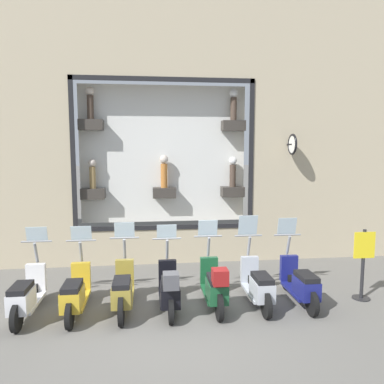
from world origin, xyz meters
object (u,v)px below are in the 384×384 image
object	(u,v)px
scooter_silver_1	(258,285)
shop_sign_post	(363,262)
scooter_black_3	(169,289)
scooter_olive_4	(123,290)
scooter_navy_0	(300,283)
scooter_white_6	(26,295)
scooter_yellow_5	(75,293)
scooter_green_2	(215,286)

from	to	relation	value
scooter_silver_1	shop_sign_post	size ratio (longest dim) A/B	1.21
scooter_black_3	shop_sign_post	distance (m)	4.06
scooter_black_3	scooter_olive_4	bearing A→B (deg)	85.30
scooter_olive_4	scooter_black_3	bearing A→B (deg)	-94.70
scooter_silver_1	shop_sign_post	xyz separation A→B (m)	(0.08, -2.27, 0.36)
scooter_navy_0	scooter_white_6	size ratio (longest dim) A/B	1.00
scooter_yellow_5	scooter_black_3	bearing A→B (deg)	-92.13
scooter_black_3	scooter_silver_1	bearing A→B (deg)	-87.70
scooter_navy_0	scooter_yellow_5	bearing A→B (deg)	90.03
scooter_navy_0	scooter_olive_4	xyz separation A→B (m)	(0.00, 3.55, 0.02)
scooter_green_2	scooter_olive_4	bearing A→B (deg)	88.01
scooter_silver_1	scooter_olive_4	world-z (taller)	scooter_silver_1
scooter_green_2	scooter_white_6	bearing A→B (deg)	89.09
scooter_yellow_5	scooter_white_6	bearing A→B (deg)	89.91
scooter_navy_0	scooter_yellow_5	world-z (taller)	scooter_navy_0
scooter_olive_4	scooter_yellow_5	xyz separation A→B (m)	(-0.01, 0.89, -0.02)
scooter_green_2	scooter_yellow_5	world-z (taller)	scooter_green_2
scooter_black_3	shop_sign_post	xyz separation A→B (m)	(0.15, -4.04, 0.33)
scooter_silver_1	scooter_black_3	size ratio (longest dim) A/B	1.00
scooter_silver_1	scooter_green_2	distance (m)	0.89
scooter_navy_0	scooter_olive_4	world-z (taller)	scooter_navy_0
scooter_navy_0	scooter_white_6	xyz separation A→B (m)	(-0.00, 5.32, 0.00)
scooter_navy_0	scooter_silver_1	bearing A→B (deg)	89.79
scooter_silver_1	scooter_green_2	size ratio (longest dim) A/B	1.00
scooter_green_2	scooter_olive_4	distance (m)	1.77
scooter_olive_4	scooter_white_6	bearing A→B (deg)	90.18
scooter_silver_1	scooter_yellow_5	xyz separation A→B (m)	(-0.01, 3.55, -0.01)
scooter_silver_1	scooter_navy_0	bearing A→B (deg)	-90.21
scooter_silver_1	scooter_olive_4	bearing A→B (deg)	89.97
scooter_navy_0	scooter_silver_1	size ratio (longest dim) A/B	1.00
scooter_navy_0	scooter_green_2	distance (m)	1.78
scooter_navy_0	scooter_yellow_5	distance (m)	4.43
scooter_black_3	scooter_yellow_5	distance (m)	1.77
scooter_olive_4	scooter_white_6	size ratio (longest dim) A/B	1.01
scooter_navy_0	shop_sign_post	bearing A→B (deg)	-86.64
scooter_green_2	scooter_white_6	xyz separation A→B (m)	(0.06, 3.55, -0.05)
scooter_green_2	scooter_olive_4	xyz separation A→B (m)	(0.06, 1.77, -0.03)
scooter_navy_0	shop_sign_post	world-z (taller)	scooter_navy_0
scooter_black_3	scooter_white_6	distance (m)	2.66
scooter_green_2	shop_sign_post	world-z (taller)	scooter_green_2
scooter_silver_1	scooter_black_3	distance (m)	1.77
scooter_olive_4	shop_sign_post	size ratio (longest dim) A/B	1.22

